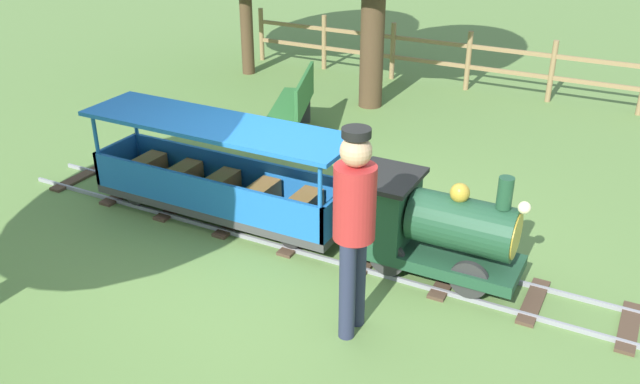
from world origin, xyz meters
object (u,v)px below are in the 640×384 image
object	(u,v)px
locomotive	(429,224)
passenger_car	(219,180)
park_bench	(295,106)
conductor_person	(354,218)

from	to	relation	value
locomotive	passenger_car	world-z (taller)	locomotive
locomotive	passenger_car	xyz separation A→B (m)	(0.00, -2.12, -0.06)
locomotive	park_bench	bearing A→B (deg)	-131.20
conductor_person	locomotive	bearing A→B (deg)	166.37
conductor_person	park_bench	world-z (taller)	conductor_person
conductor_person	park_bench	distance (m)	4.01
passenger_car	park_bench	distance (m)	2.29
locomotive	park_bench	distance (m)	3.41
passenger_car	park_bench	xyz separation A→B (m)	(-2.24, -0.44, -0.01)
passenger_car	conductor_person	world-z (taller)	conductor_person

